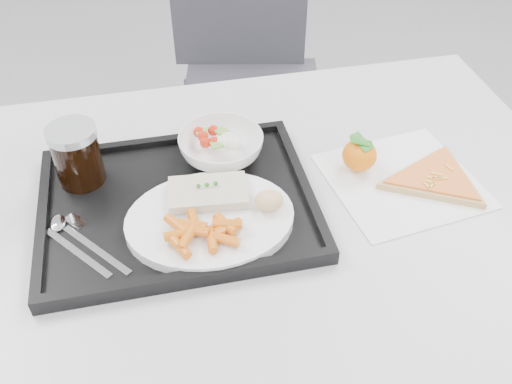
# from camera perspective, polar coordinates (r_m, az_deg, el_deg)

# --- Properties ---
(table) EXTENTS (1.20, 0.80, 0.75)m
(table) POSITION_cam_1_polar(r_m,az_deg,el_deg) (1.02, -1.34, -4.00)
(table) COLOR #A7A7A9
(table) RESTS_ON ground
(chair) EXTENTS (0.50, 0.50, 0.93)m
(chair) POSITION_cam_1_polar(r_m,az_deg,el_deg) (1.80, -0.94, 13.07)
(chair) COLOR #323238
(chair) RESTS_ON ground
(tray) EXTENTS (0.45, 0.35, 0.03)m
(tray) POSITION_cam_1_polar(r_m,az_deg,el_deg) (0.96, -7.83, -1.26)
(tray) COLOR black
(tray) RESTS_ON table
(dinner_plate) EXTENTS (0.27, 0.27, 0.02)m
(dinner_plate) POSITION_cam_1_polar(r_m,az_deg,el_deg) (0.91, -4.61, -2.80)
(dinner_plate) COLOR white
(dinner_plate) RESTS_ON tray
(fish_fillet) EXTENTS (0.13, 0.09, 0.02)m
(fish_fillet) POSITION_cam_1_polar(r_m,az_deg,el_deg) (0.93, -4.83, -0.05)
(fish_fillet) COLOR beige
(fish_fillet) RESTS_ON dinner_plate
(bread_roll) EXTENTS (0.06, 0.05, 0.03)m
(bread_roll) POSITION_cam_1_polar(r_m,az_deg,el_deg) (0.91, 1.30, -0.86)
(bread_roll) COLOR #E7B888
(bread_roll) RESTS_ON dinner_plate
(salad_bowl) EXTENTS (0.15, 0.15, 0.05)m
(salad_bowl) POSITION_cam_1_polar(r_m,az_deg,el_deg) (1.03, -3.51, 4.53)
(salad_bowl) COLOR white
(salad_bowl) RESTS_ON tray
(cola_glass) EXTENTS (0.08, 0.08, 0.11)m
(cola_glass) POSITION_cam_1_polar(r_m,az_deg,el_deg) (1.01, -17.50, 3.64)
(cola_glass) COLOR black
(cola_glass) RESTS_ON tray
(cutlery) EXTENTS (0.13, 0.16, 0.01)m
(cutlery) POSITION_cam_1_polar(r_m,az_deg,el_deg) (0.93, -17.54, -4.50)
(cutlery) COLOR silver
(cutlery) RESTS_ON tray
(napkin) EXTENTS (0.28, 0.27, 0.00)m
(napkin) POSITION_cam_1_polar(r_m,az_deg,el_deg) (1.05, 14.37, 1.11)
(napkin) COLOR white
(napkin) RESTS_ON table
(tangerine) EXTENTS (0.06, 0.06, 0.07)m
(tangerine) POSITION_cam_1_polar(r_m,az_deg,el_deg) (1.03, 10.31, 3.66)
(tangerine) COLOR orange
(tangerine) RESTS_ON napkin
(pizza_slice) EXTENTS (0.23, 0.23, 0.02)m
(pizza_slice) POSITION_cam_1_polar(r_m,az_deg,el_deg) (1.05, 17.51, 1.29)
(pizza_slice) COLOR tan
(pizza_slice) RESTS_ON napkin
(carrot_pile) EXTENTS (0.12, 0.09, 0.02)m
(carrot_pile) POSITION_cam_1_polar(r_m,az_deg,el_deg) (0.87, -5.45, -3.92)
(carrot_pile) COLOR #D36010
(carrot_pile) RESTS_ON dinner_plate
(salad_contents) EXTENTS (0.08, 0.07, 0.02)m
(salad_contents) POSITION_cam_1_polar(r_m,az_deg,el_deg) (1.03, -3.69, 5.27)
(salad_contents) COLOR red
(salad_contents) RESTS_ON salad_bowl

